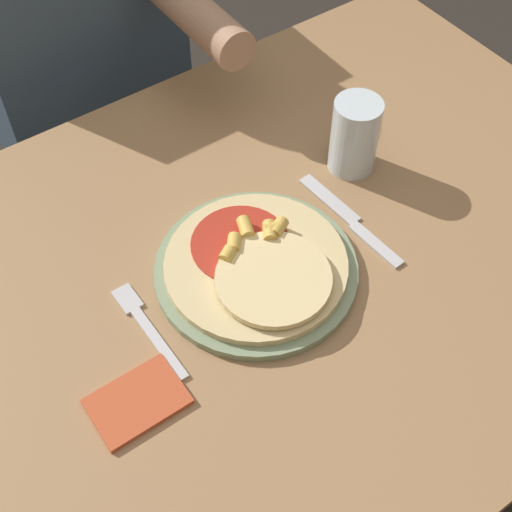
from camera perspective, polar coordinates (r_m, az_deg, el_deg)
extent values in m
plane|color=#2D2823|center=(1.73, 0.91, -16.16)|extent=(8.00, 8.00, 0.00)
cube|color=#9E754C|center=(1.05, 1.44, -0.76)|extent=(1.25, 0.89, 0.03)
cylinder|color=#9E754C|center=(1.79, 8.78, 8.18)|extent=(0.06, 0.06, 0.75)
cylinder|color=gray|center=(1.02, 0.00, -1.13)|extent=(0.29, 0.29, 0.01)
cylinder|color=#E0C689|center=(1.01, 0.00, -0.69)|extent=(0.26, 0.26, 0.01)
cylinder|color=#B22D1E|center=(1.02, -1.26, 1.00)|extent=(0.14, 0.14, 0.00)
cylinder|color=beige|center=(0.98, 1.41, -1.81)|extent=(0.16, 0.16, 0.01)
cylinder|color=gold|center=(1.03, -0.84, 2.27)|extent=(0.03, 0.04, 0.02)
cylinder|color=gold|center=(1.01, -1.77, 1.03)|extent=(0.03, 0.03, 0.02)
cylinder|color=gold|center=(1.00, -2.28, 0.11)|extent=(0.03, 0.03, 0.02)
cylinder|color=gold|center=(1.03, 1.80, 2.28)|extent=(0.04, 0.03, 0.02)
cylinder|color=gold|center=(1.03, 1.36, 2.22)|extent=(0.03, 0.03, 0.02)
cylinder|color=gold|center=(1.02, 1.10, 1.98)|extent=(0.03, 0.04, 0.02)
cube|color=silver|center=(0.97, -7.76, -6.94)|extent=(0.02, 0.13, 0.00)
cube|color=silver|center=(1.01, -10.24, -3.40)|extent=(0.03, 0.05, 0.00)
cube|color=silver|center=(1.07, 9.56, 0.91)|extent=(0.02, 0.10, 0.00)
cube|color=silver|center=(1.12, 5.89, 4.53)|extent=(0.03, 0.12, 0.00)
cylinder|color=silver|center=(1.14, 7.90, 9.51)|extent=(0.08, 0.08, 0.13)
cube|color=#C6512D|center=(0.93, -9.47, -11.40)|extent=(0.12, 0.08, 0.01)
cylinder|color=#2D2D38|center=(1.83, -13.67, 2.87)|extent=(0.11, 0.11, 0.51)
cylinder|color=#2D2D38|center=(1.87, -8.87, 5.28)|extent=(0.11, 0.11, 0.51)
cube|color=#3D5166|center=(1.51, -14.51, 17.54)|extent=(0.39, 0.22, 0.55)
cylinder|color=tan|center=(1.27, -5.44, 19.20)|extent=(0.07, 0.30, 0.07)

